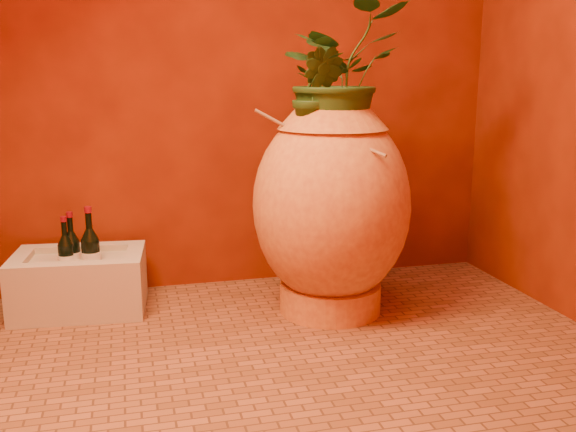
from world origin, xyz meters
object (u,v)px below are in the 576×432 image
object	(u,v)px
wine_bottle_b	(66,258)
wine_bottle_c	(72,255)
amphora	(331,204)
stone_basin	(80,283)
wall_tap	(344,124)
wine_bottle_a	(91,255)

from	to	relation	value
wine_bottle_b	wine_bottle_c	world-z (taller)	wine_bottle_c
amphora	wine_bottle_b	world-z (taller)	amphora
amphora	stone_basin	distance (m)	1.20
stone_basin	wall_tap	xyz separation A→B (m)	(1.31, 0.16, 0.68)
amphora	wine_bottle_a	distance (m)	1.09
wine_bottle_a	wine_bottle_b	world-z (taller)	wine_bottle_a
amphora	wall_tap	bearing A→B (deg)	65.06
wine_bottle_a	wall_tap	distance (m)	1.38
amphora	wall_tap	distance (m)	0.59
amphora	wall_tap	world-z (taller)	amphora
stone_basin	wine_bottle_a	bearing A→B (deg)	-35.91
amphora	wine_bottle_b	distance (m)	1.21
wine_bottle_a	wine_bottle_b	size ratio (longest dim) A/B	1.16
amphora	wine_bottle_c	world-z (taller)	amphora
wine_bottle_a	wine_bottle_b	xyz separation A→B (m)	(-0.11, 0.04, -0.02)
wine_bottle_a	wall_tap	world-z (taller)	wall_tap
wine_bottle_a	wine_bottle_c	bearing A→B (deg)	141.06
amphora	stone_basin	size ratio (longest dim) A/B	1.65
wine_bottle_a	stone_basin	bearing A→B (deg)	144.09
amphora	wine_bottle_c	size ratio (longest dim) A/B	3.23
amphora	stone_basin	world-z (taller)	amphora
wine_bottle_b	wine_bottle_a	bearing A→B (deg)	-21.55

